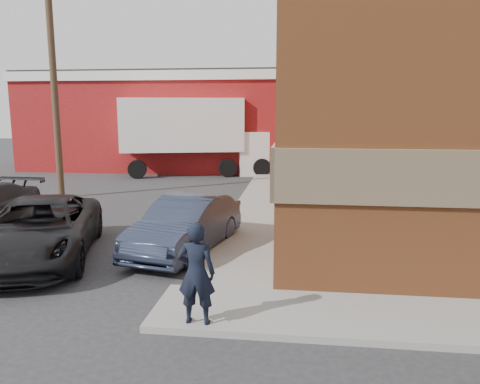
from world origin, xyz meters
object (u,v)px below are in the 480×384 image
(man, at_px, (196,273))
(sedan, at_px, (186,225))
(box_truck, at_px, (197,131))
(warehouse, at_px, (170,120))
(suv_a, at_px, (39,230))
(utility_pole, at_px, (54,76))

(man, bearing_deg, sedan, -74.25)
(sedan, height_order, box_truck, box_truck)
(warehouse, bearing_deg, box_truck, -56.47)
(man, xyz_separation_m, sedan, (-1.17, 4.07, -0.27))
(warehouse, distance_m, man, 22.55)
(box_truck, bearing_deg, suv_a, -106.68)
(man, bearing_deg, utility_pole, -53.56)
(utility_pole, relative_size, box_truck, 1.05)
(utility_pole, bearing_deg, box_truck, 60.80)
(utility_pole, height_order, sedan, utility_pole)
(man, distance_m, box_truck, 18.21)
(utility_pole, distance_m, sedan, 10.17)
(man, height_order, suv_a, man)
(suv_a, bearing_deg, warehouse, 78.97)
(warehouse, distance_m, utility_pole, 11.27)
(sedan, bearing_deg, box_truck, 113.39)
(utility_pole, distance_m, man, 13.70)
(sedan, xyz_separation_m, suv_a, (-3.26, -1.02, 0.03))
(man, bearing_deg, suv_a, -34.84)
(utility_pole, xyz_separation_m, suv_a, (3.44, -7.50, -4.03))
(man, bearing_deg, warehouse, -73.81)
(warehouse, height_order, sedan, warehouse)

